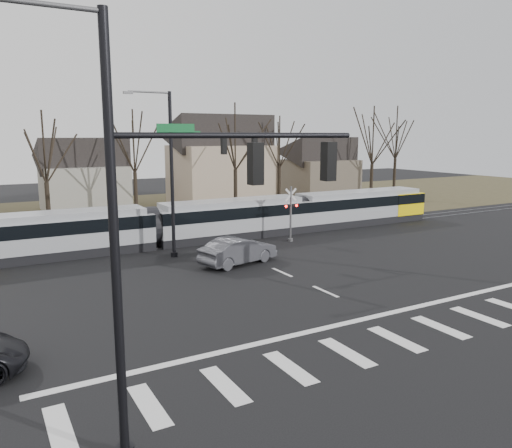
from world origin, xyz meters
TOP-DOWN VIEW (x-y plane):
  - ground at (0.00, 0.00)m, footprint 140.00×140.00m
  - grass_verge at (0.00, 32.00)m, footprint 140.00×28.00m
  - crosswalk at (0.00, -4.00)m, footprint 27.00×2.60m
  - stop_line at (0.00, -1.80)m, footprint 28.00×0.35m
  - lane_dashes at (0.00, 16.00)m, footprint 0.18×30.00m
  - rail_pair at (0.00, 15.80)m, footprint 90.00×1.52m
  - tram at (1.75, 16.00)m, footprint 37.82×2.81m
  - sedan at (-1.28, 8.88)m, footprint 4.06×5.76m
  - signal_pole_near_left at (-10.41, -6.00)m, footprint 9.28×0.44m
  - signal_pole_far at (-2.41, 12.50)m, footprint 9.28×0.44m
  - rail_crossing_signal at (5.00, 12.79)m, footprint 1.08×0.36m
  - tree_row at (2.00, 26.00)m, footprint 59.20×7.20m
  - house_b at (-5.00, 36.00)m, footprint 8.64×7.56m
  - house_c at (9.00, 33.00)m, footprint 10.80×8.64m
  - house_d at (24.00, 35.00)m, footprint 8.64×7.56m

SIDE VIEW (x-z plane):
  - ground at x=0.00m, z-range 0.00..0.00m
  - grass_verge at x=0.00m, z-range 0.00..0.01m
  - crosswalk at x=0.00m, z-range 0.00..0.01m
  - stop_line at x=0.00m, z-range 0.00..0.01m
  - lane_dashes at x=0.00m, z-range 0.00..0.01m
  - rail_pair at x=0.00m, z-range 0.00..0.06m
  - sedan at x=-1.28m, z-range 0.00..1.63m
  - tram at x=1.75m, z-range 0.13..3.00m
  - rail_crossing_signal at x=5.00m, z-range -0.11..3.89m
  - house_b at x=-5.00m, z-range 0.14..7.79m
  - house_d at x=24.00m, z-range 0.14..7.79m
  - tree_row at x=2.00m, z-range 0.00..10.00m
  - house_c at x=9.00m, z-range 0.18..10.28m
  - signal_pole_near_left at x=-10.41m, z-range 0.60..10.80m
  - signal_pole_far at x=-2.41m, z-range 0.60..10.80m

